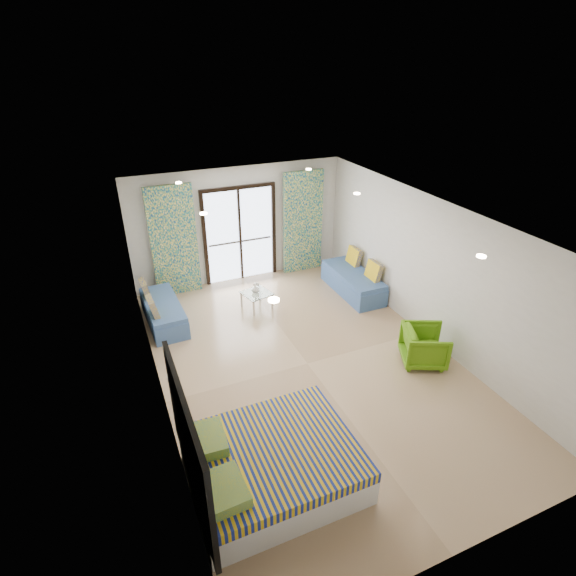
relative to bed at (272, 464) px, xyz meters
name	(u,v)px	position (x,y,z in m)	size (l,w,h in m)	color
floor	(307,364)	(1.48, 2.04, -0.30)	(5.00, 7.50, 0.01)	#947758
ceiling	(311,220)	(1.48, 2.04, 2.40)	(5.00, 7.50, 0.01)	silver
wall_back	(239,225)	(1.48, 5.79, 1.05)	(5.00, 0.01, 2.70)	silver
wall_front	(477,472)	(1.48, -1.71, 1.05)	(5.00, 0.01, 2.70)	silver
wall_left	(154,331)	(-1.02, 2.04, 1.05)	(0.01, 7.50, 2.70)	silver
wall_right	(432,271)	(3.98, 2.04, 1.05)	(0.01, 7.50, 2.70)	silver
balcony_door	(240,229)	(1.48, 5.76, 0.96)	(1.76, 0.08, 2.28)	black
balcony_rail	(240,241)	(1.48, 5.77, 0.65)	(1.52, 0.03, 0.04)	#595451
curtain_left	(174,242)	(-0.07, 5.61, 0.95)	(1.00, 0.10, 2.50)	silver
curtain_right	(303,222)	(3.03, 5.61, 0.95)	(1.00, 0.10, 2.50)	silver
downlight_a	(274,300)	(0.08, 0.04, 2.37)	(0.12, 0.12, 0.02)	#FFE0B2
downlight_b	(481,256)	(2.88, 0.04, 2.37)	(0.12, 0.12, 0.02)	#FFE0B2
downlight_c	(204,214)	(0.08, 3.04, 2.37)	(0.12, 0.12, 0.02)	#FFE0B2
downlight_d	(357,194)	(2.88, 3.04, 2.37)	(0.12, 0.12, 0.02)	#FFE0B2
downlight_e	(179,183)	(0.08, 5.04, 2.37)	(0.12, 0.12, 0.02)	#FFE0B2
downlight_f	(309,169)	(2.88, 5.04, 2.37)	(0.12, 0.12, 0.02)	#FFE0B2
headboard	(189,446)	(-0.98, 0.00, 0.75)	(0.06, 2.10, 1.50)	black
switch_plate	(168,379)	(-0.99, 1.25, 0.75)	(0.02, 0.10, 0.10)	silver
bed	(272,464)	(0.00, 0.00, 0.00)	(2.08, 1.70, 0.72)	silver
daybed_left	(163,312)	(-0.64, 4.44, -0.04)	(0.72, 1.70, 0.83)	#3D5D92
daybed_right	(353,281)	(3.59, 4.05, -0.02)	(0.71, 1.81, 0.89)	#3D5D92
coffee_table	(257,295)	(1.32, 4.25, 0.02)	(0.67, 0.67, 0.63)	silver
vase	(255,289)	(1.30, 4.27, 0.14)	(0.16, 0.17, 0.16)	white
armchair	(425,344)	(3.39, 1.28, 0.07)	(0.73, 0.68, 0.75)	#559212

